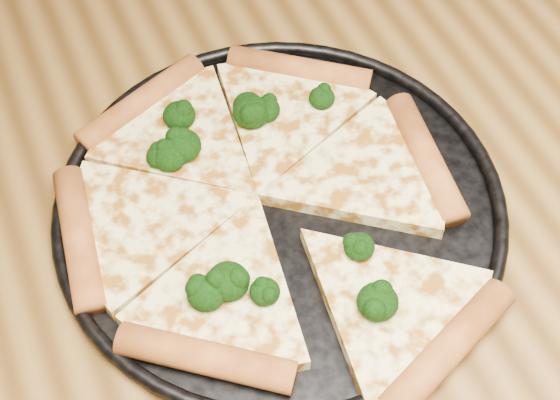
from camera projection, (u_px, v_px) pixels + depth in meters
name	position (u px, v px, depth m)	size (l,w,h in m)	color
dining_table	(419.00, 325.00, 0.72)	(1.20, 0.90, 0.75)	brown
pizza_pan	(280.00, 206.00, 0.67)	(0.37, 0.37, 0.02)	black
pizza	(265.00, 202.00, 0.66)	(0.33, 0.38, 0.03)	#FFF29C
broccoli_florets	(242.00, 184.00, 0.66)	(0.19, 0.26, 0.02)	black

